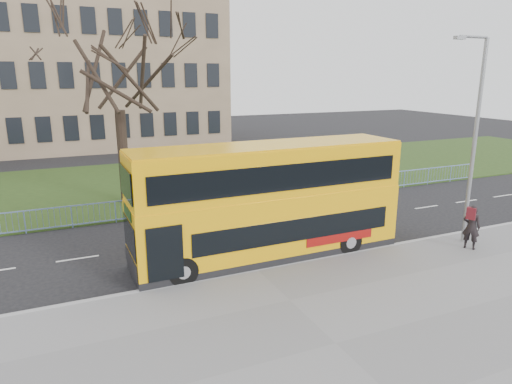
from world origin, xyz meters
The scene contains 10 objects.
ground centered at (0.00, 0.00, 0.00)m, with size 120.00×120.00×0.00m, color black.
pavement centered at (0.00, -6.75, 0.06)m, with size 80.00×10.50×0.12m, color slate.
kerb centered at (0.00, -1.55, 0.07)m, with size 80.00×0.20×0.14m, color #99999C.
grass_verge centered at (0.00, 14.30, 0.04)m, with size 80.00×15.40×0.08m, color #243B15.
guard_railing centered at (0.00, 6.60, 0.55)m, with size 40.00×0.12×1.10m, color #7C9CDC, non-canonical shape.
bare_tree centered at (-3.00, 10.00, 6.20)m, with size 8.56×8.56×12.23m, color black, non-canonical shape.
civic_building centered at (-5.00, 35.00, 7.00)m, with size 30.00×15.00×14.00m, color #7D674F.
yellow_bus centered at (1.03, -0.33, 2.40)m, with size 10.68×2.66×4.47m.
pedestrian centered at (8.88, -3.15, 1.04)m, with size 0.67×0.44×1.85m, color black.
street_lamp centered at (9.23, -2.41, 4.73)m, with size 1.78×0.22×8.40m.
Camera 1 is at (-6.30, -15.76, 7.10)m, focal length 32.00 mm.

